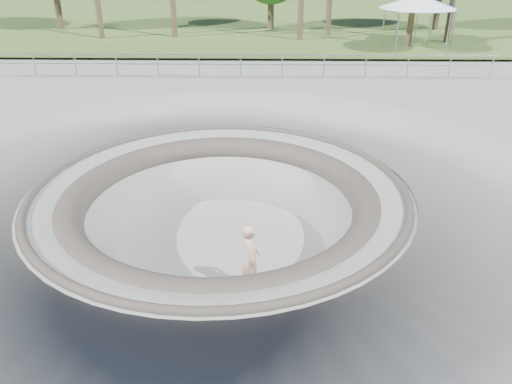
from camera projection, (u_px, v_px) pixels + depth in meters
ground at (220, 189)px, 13.55m from camera, size 180.00×180.00×0.00m
skate_bowl at (222, 246)px, 14.38m from camera, size 14.00×14.00×4.10m
grass_strip at (253, 14)px, 43.78m from camera, size 180.00×36.00×0.12m
distant_hills at (285, 48)px, 67.64m from camera, size 103.20×45.00×28.60m
safety_railing at (241, 65)px, 23.94m from camera, size 25.00×0.06×1.03m
skateboard at (251, 289)px, 12.64m from camera, size 0.75×0.30×0.08m
skater at (251, 258)px, 12.22m from camera, size 0.52×0.72×1.84m
canopy_white at (418, 2)px, 28.10m from camera, size 6.00×6.00×3.03m
canopy_blue at (428, 3)px, 30.52m from camera, size 5.11×5.11×2.65m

